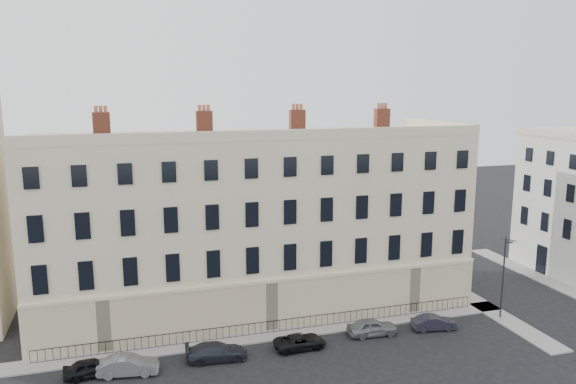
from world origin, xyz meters
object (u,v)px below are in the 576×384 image
car_b (128,365)px  car_d (300,342)px  car_c (216,352)px  car_f (434,323)px  car_a (91,368)px  car_e (372,327)px  streetlamp (504,274)px

car_b → car_d: size_ratio=1.03×
car_c → car_f: 17.34m
car_c → car_d: car_c is taller
car_c → car_d: 6.19m
car_b → car_c: size_ratio=0.92×
car_a → car_c: car_c is taller
car_b → car_f: car_b is taller
car_b → car_e: car_e is taller
car_b → car_d: car_b is taller
car_a → car_c: (8.33, -0.14, 0.02)m
car_a → car_b: bearing=-106.5°
car_a → car_f: bearing=-95.6°
car_f → car_c: bearing=99.2°
car_e → car_d: bearing=99.0°
car_e → car_f: bearing=-91.8°
car_a → car_e: size_ratio=0.92×
streetlamp → car_a: bearing=156.2°
car_e → car_f: car_e is taller
car_e → car_a: bearing=94.8°
car_a → car_d: car_a is taller
car_b → car_e: 18.23m
car_b → streetlamp: size_ratio=0.57×
car_c → streetlamp: streetlamp is taller
car_f → car_d: bearing=99.5°
car_c → car_e: size_ratio=1.11×
car_a → car_f: size_ratio=1.01×
car_b → car_d: bearing=-80.3°
streetlamp → car_c: bearing=156.6°
car_d → car_a: bearing=87.0°
car_a → car_e: bearing=-94.3°
car_a → car_e: (20.55, 0.34, 0.05)m
car_a → streetlamp: bearing=-95.1°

